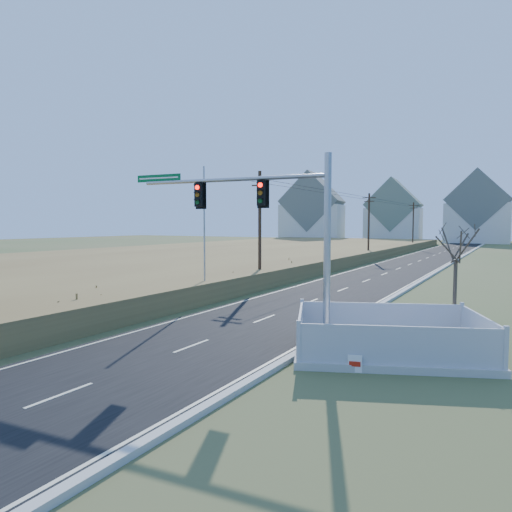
{
  "coord_description": "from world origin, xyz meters",
  "views": [
    {
      "loc": [
        11.09,
        -16.15,
        4.91
      ],
      "look_at": [
        0.5,
        2.26,
        3.4
      ],
      "focal_mm": 32.0,
      "sensor_mm": 36.0,
      "label": 1
    }
  ],
  "objects": [
    {
      "name": "open_sign",
      "position": [
        6.58,
        -1.78,
        0.31
      ],
      "size": [
        0.46,
        0.17,
        0.58
      ],
      "rotation": [
        0.0,
        0.0,
        0.26
      ],
      "color": "white",
      "rests_on": "ground"
    },
    {
      "name": "reed_marsh",
      "position": [
        -24.0,
        40.0,
        0.65
      ],
      "size": [
        38.0,
        110.0,
        1.3
      ],
      "primitive_type": "cube",
      "color": "olive",
      "rests_on": "ground"
    },
    {
      "name": "utility_pole_mid",
      "position": [
        -6.5,
        45.0,
        4.68
      ],
      "size": [
        1.8,
        0.26,
        9.0
      ],
      "color": "#422D1E",
      "rests_on": "ground"
    },
    {
      "name": "traffic_signal_mast",
      "position": [
        2.61,
        0.82,
        4.68
      ],
      "size": [
        9.64,
        1.24,
        7.7
      ],
      "rotation": [
        0.0,
        0.0,
        0.09
      ],
      "color": "#9EA0A5",
      "rests_on": "ground"
    },
    {
      "name": "ground",
      "position": [
        0.0,
        0.0,
        0.0
      ],
      "size": [
        260.0,
        260.0,
        0.0
      ],
      "primitive_type": "plane",
      "color": "#425428",
      "rests_on": "ground"
    },
    {
      "name": "condo_nnw",
      "position": [
        -18.0,
        108.0,
        6.94
      ],
      "size": [
        14.93,
        11.17,
        17.03
      ],
      "rotation": [
        0.0,
        0.0,
        0.07
      ],
      "color": "silver",
      "rests_on": "ground"
    },
    {
      "name": "utility_pole_near",
      "position": [
        -6.5,
        15.0,
        4.68
      ],
      "size": [
        1.8,
        0.26,
        9.0
      ],
      "color": "#422D1E",
      "rests_on": "ground"
    },
    {
      "name": "utility_pole_far",
      "position": [
        -6.5,
        75.0,
        4.68
      ],
      "size": [
        1.8,
        0.26,
        9.0
      ],
      "color": "#422D1E",
      "rests_on": "ground"
    },
    {
      "name": "road",
      "position": [
        0.0,
        50.0,
        0.03
      ],
      "size": [
        8.0,
        180.0,
        0.06
      ],
      "primitive_type": "cube",
      "color": "black",
      "rests_on": "ground"
    },
    {
      "name": "fence_enclosure",
      "position": [
        7.0,
        0.9,
        0.3
      ],
      "size": [
        8.14,
        6.96,
        1.58
      ],
      "rotation": [
        0.0,
        0.0,
        0.4
      ],
      "color": "#B7B5AD",
      "rests_on": "ground"
    },
    {
      "name": "flagpole",
      "position": [
        -6.04,
        7.08,
        3.39
      ],
      "size": [
        0.38,
        0.38,
        8.49
      ],
      "color": "#B7B5AD",
      "rests_on": "ground"
    },
    {
      "name": "curb",
      "position": [
        4.15,
        50.0,
        0.09
      ],
      "size": [
        0.3,
        180.0,
        0.18
      ],
      "primitive_type": "cube",
      "color": "#B2AFA8",
      "rests_on": "ground"
    },
    {
      "name": "bare_tree",
      "position": [
        8.88,
        4.32,
        4.16
      ],
      "size": [
        1.95,
        1.95,
        5.16
      ],
      "color": "#4C3F33",
      "rests_on": "ground"
    },
    {
      "name": "condo_n",
      "position": [
        2.0,
        112.0,
        7.61
      ],
      "size": [
        15.27,
        10.2,
        18.54
      ],
      "color": "silver",
      "rests_on": "ground"
    },
    {
      "name": "condo_nw",
      "position": [
        -38.0,
        100.0,
        7.7
      ],
      "size": [
        17.69,
        13.38,
        19.05
      ],
      "rotation": [
        0.0,
        0.0,
        0.14
      ],
      "color": "silver",
      "rests_on": "ground"
    }
  ]
}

